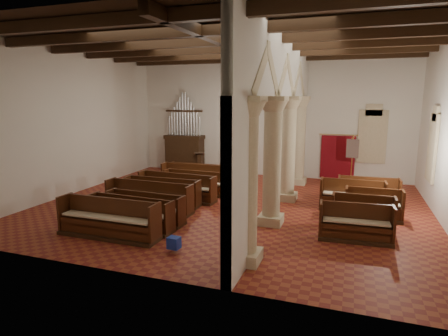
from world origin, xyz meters
TOP-DOWN VIEW (x-y plane):
  - floor at (0.00, 0.00)m, footprint 14.00×14.00m
  - ceiling at (0.00, 0.00)m, footprint 14.00×14.00m
  - wall_back at (0.00, 6.00)m, footprint 14.00×0.02m
  - wall_front at (0.00, -6.00)m, footprint 14.00×0.02m
  - wall_left at (-7.00, 0.00)m, footprint 0.02×12.00m
  - ceiling_beams at (0.00, 0.00)m, footprint 13.80×11.80m
  - arcade at (1.80, 0.00)m, footprint 0.90×11.90m
  - window_right_b at (6.98, 2.50)m, footprint 0.03×1.00m
  - window_back at (5.00, 5.98)m, footprint 1.00×0.03m
  - pipe_organ at (-4.50, 5.50)m, footprint 2.10×0.85m
  - lectern at (-3.41, 4.95)m, footprint 0.60×0.63m
  - dossal_curtain at (3.50, 5.92)m, footprint 1.80×0.07m
  - processional_banner at (4.17, 4.58)m, footprint 0.54×0.68m
  - hymnal_box_a at (-0.15, -4.54)m, footprint 0.34×0.28m
  - hymnal_box_b at (-1.69, -1.79)m, footprint 0.31×0.25m
  - hymnal_box_c at (-1.32, -0.19)m, footprint 0.39×0.33m
  - tube_heater_a at (-1.93, -3.89)m, footprint 0.94×0.12m
  - tube_heater_b at (-2.51, -3.95)m, footprint 1.06×0.30m
  - nave_pew_0 at (-2.45, -4.17)m, footprint 3.16×0.76m
  - nave_pew_1 at (-2.24, -3.36)m, footprint 2.93×0.84m
  - nave_pew_2 at (-2.15, -2.64)m, footprint 2.78×0.78m
  - nave_pew_3 at (-2.63, -1.58)m, footprint 3.31×0.79m
  - nave_pew_4 at (-2.58, -0.65)m, footprint 3.00×0.73m
  - nave_pew_5 at (-2.36, 0.13)m, footprint 3.31×0.92m
  - nave_pew_6 at (-2.00, 1.22)m, footprint 2.84×0.72m
  - nave_pew_7 at (-2.47, 2.16)m, footprint 3.08×0.74m
  - nave_pew_8 at (-2.57, 2.82)m, footprint 2.90×0.70m
  - aisle_pew_0 at (4.38, -2.09)m, footprint 2.07×0.83m
  - aisle_pew_1 at (4.59, -0.98)m, footprint 1.88×0.72m
  - aisle_pew_2 at (4.94, 0.09)m, footprint 1.84×0.72m
  - aisle_pew_3 at (4.26, 0.89)m, footprint 2.26×0.79m
  - aisle_pew_4 at (4.82, 1.63)m, footprint 2.21×0.81m

SIDE VIEW (x-z plane):
  - floor at x=0.00m, z-range 0.00..0.00m
  - tube_heater_a at x=-1.93m, z-range 0.11..0.21m
  - tube_heater_b at x=-2.51m, z-range 0.11..0.21m
  - hymnal_box_b at x=-1.69m, z-range 0.10..0.40m
  - hymnal_box_a at x=-0.15m, z-range 0.10..0.42m
  - hymnal_box_c at x=-1.32m, z-range 0.10..0.46m
  - nave_pew_2 at x=-2.15m, z-range -0.16..0.80m
  - nave_pew_6 at x=-2.00m, z-range -0.17..0.80m
  - nave_pew_8 at x=-2.57m, z-range -0.17..0.81m
  - nave_pew_1 at x=-2.24m, z-range -0.17..0.83m
  - nave_pew_4 at x=-2.58m, z-range -0.17..0.84m
  - nave_pew_5 at x=-2.36m, z-range -0.18..0.87m
  - nave_pew_7 at x=-2.47m, z-range -0.18..0.89m
  - nave_pew_3 at x=-2.63m, z-range -0.18..0.89m
  - aisle_pew_2 at x=4.94m, z-range -0.17..0.88m
  - aisle_pew_1 at x=4.59m, z-range -0.17..0.89m
  - aisle_pew_0 at x=4.38m, z-range -0.17..0.89m
  - aisle_pew_4 at x=4.82m, z-range -0.18..0.92m
  - nave_pew_0 at x=-2.45m, z-range -0.19..0.94m
  - aisle_pew_3 at x=4.26m, z-range -0.18..0.93m
  - lectern at x=-3.41m, z-range -0.11..1.12m
  - processional_banner at x=4.17m, z-range -0.39..1.98m
  - dossal_curtain at x=3.50m, z-range 0.08..2.25m
  - pipe_organ at x=-4.50m, z-range -0.83..3.57m
  - window_right_b at x=6.98m, z-range 1.10..3.30m
  - window_back at x=5.00m, z-range 1.10..3.30m
  - wall_back at x=0.00m, z-range 0.00..6.00m
  - wall_front at x=0.00m, z-range 0.00..6.00m
  - wall_left at x=-7.00m, z-range 0.00..6.00m
  - arcade at x=1.80m, z-range 0.56..6.56m
  - ceiling_beams at x=0.00m, z-range 5.67..5.97m
  - ceiling at x=0.00m, z-range 6.00..6.00m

